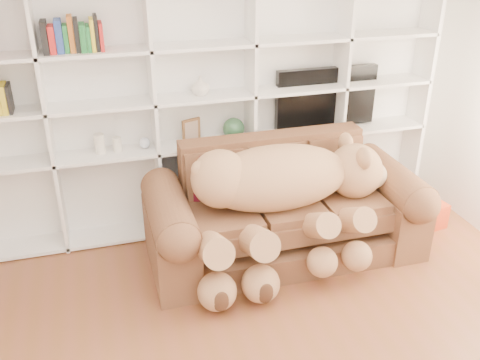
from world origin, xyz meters
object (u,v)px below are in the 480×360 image
object	(u,v)px
teddy_bear	(281,194)
gift_box	(426,214)
tv	(326,99)
sofa	(283,214)

from	to	relation	value
teddy_bear	gift_box	size ratio (longest dim) A/B	5.89
gift_box	tv	bearing A→B (deg)	141.04
teddy_bear	tv	world-z (taller)	tv
teddy_bear	tv	xyz separation A→B (m)	(0.77, 0.91, 0.46)
sofa	tv	xyz separation A→B (m)	(0.67, 0.71, 0.78)
sofa	teddy_bear	distance (m)	0.39
tv	gift_box	bearing A→B (deg)	-38.96
sofa	teddy_bear	xyz separation A→B (m)	(-0.10, -0.20, 0.32)
sofa	tv	distance (m)	1.25
sofa	gift_box	size ratio (longest dim) A/B	7.60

